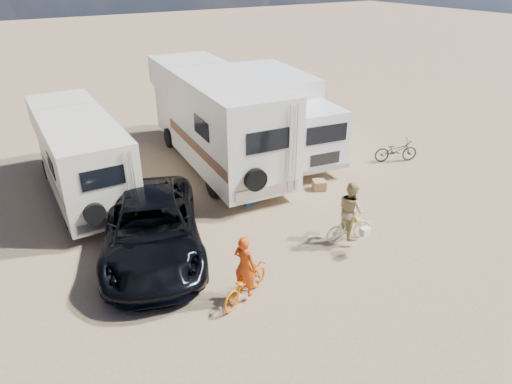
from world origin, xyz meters
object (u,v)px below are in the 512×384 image
rider_woman (350,215)px  box_truck (283,115)px  bike_parked (396,150)px  rv_left (81,157)px  rv_main (216,120)px  rider_man (245,271)px  bike_man (245,283)px  cooler (249,198)px  crate (319,185)px  bike_woman (349,227)px  dark_suv (152,228)px

rider_woman → box_truck: bearing=-7.9°
box_truck → bike_parked: box_truck is taller
rv_left → box_truck: size_ratio=1.02×
rv_main → rider_woman: 7.66m
box_truck → rider_man: size_ratio=4.27×
box_truck → rider_woman: size_ratio=3.95×
bike_man → cooler: bearing=-56.4°
rv_left → crate: size_ratio=15.92×
bike_woman → crate: size_ratio=3.36×
rv_main → rider_man: bearing=-107.3°
rv_main → cooler: size_ratio=18.40×
rv_main → dark_suv: (-4.68, -5.05, -1.09)m
rider_woman → cooler: 4.01m
cooler → bike_parked: bearing=-3.2°
box_truck → rider_woman: (-2.46, -7.25, -0.81)m
rider_woman → cooler: size_ratio=3.60×
rv_left → rider_woman: rv_left is taller
dark_suv → rv_main: bearing=65.5°
box_truck → dark_suv: size_ratio=1.20×
rider_man → rv_left: bearing=-10.3°
bike_woman → crate: (1.44, 3.26, -0.28)m
bike_parked → cooler: size_ratio=3.71×
box_truck → bike_parked: (3.54, -3.50, -1.23)m
rider_man → crate: size_ratio=3.64×
rv_main → dark_suv: size_ratio=1.55×
box_truck → bike_woman: box_truck is taller
rv_main → bike_woman: (0.73, -7.56, -1.46)m
box_truck → bike_woman: 7.76m
box_truck → rider_man: 10.36m
rv_main → cooler: bearing=-94.8°
rv_left → cooler: bearing=-37.5°
rider_man → box_truck: bearing=-64.2°
dark_suv → crate: bearing=24.7°
box_truck → cooler: size_ratio=14.25×
box_truck → rv_main: bearing=-177.8°
box_truck → dark_suv: (-7.88, -4.74, -0.89)m
rv_left → bike_man: rv_left is taller
bike_man → rider_woman: (4.13, 0.71, 0.44)m
bike_man → rider_man: (0.00, 0.00, 0.37)m
bike_man → rider_woman: bearing=-104.9°
rider_man → rider_woman: bearing=-104.9°
rv_left → crate: bearing=-28.1°
box_truck → dark_suv: 9.24m
rv_main → bike_parked: 7.87m
rv_left → crate: (7.67, -4.25, -1.31)m
rv_left → rv_main: bearing=1.4°
bike_woman → rider_man: 4.21m
bike_woman → bike_parked: bearing=-47.2°
rider_man → bike_parked: (10.13, 4.45, -0.35)m
bike_man → bike_parked: bearing=-90.9°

